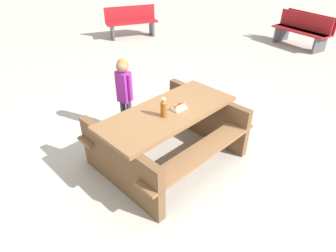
{
  "coord_description": "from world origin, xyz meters",
  "views": [
    {
      "loc": [
        -1.96,
        -2.39,
        2.55
      ],
      "look_at": [
        0.0,
        0.0,
        0.52
      ],
      "focal_mm": 31.16,
      "sensor_mm": 36.0,
      "label": 1
    }
  ],
  "objects_px": {
    "hotdog_tray": "(179,107)",
    "park_bench_far": "(131,21)",
    "park_bench_mid": "(301,30)",
    "soda_bottle": "(164,108)",
    "child_in_coat": "(124,87)",
    "park_bench_near": "(305,29)",
    "picnic_table": "(168,131)"
  },
  "relations": [
    {
      "from": "park_bench_near",
      "to": "child_in_coat",
      "type": "bearing_deg",
      "value": -175.21
    },
    {
      "from": "child_in_coat",
      "to": "park_bench_far",
      "type": "relative_size",
      "value": 0.75
    },
    {
      "from": "soda_bottle",
      "to": "child_in_coat",
      "type": "xyz_separation_m",
      "value": [
        0.07,
        1.0,
        -0.12
      ]
    },
    {
      "from": "soda_bottle",
      "to": "park_bench_mid",
      "type": "xyz_separation_m",
      "value": [
        5.91,
        1.54,
        -0.41
      ]
    },
    {
      "from": "soda_bottle",
      "to": "park_bench_mid",
      "type": "height_order",
      "value": "soda_bottle"
    },
    {
      "from": "soda_bottle",
      "to": "park_bench_near",
      "type": "bearing_deg",
      "value": 13.89
    },
    {
      "from": "hotdog_tray",
      "to": "park_bench_near",
      "type": "height_order",
      "value": "park_bench_near"
    },
    {
      "from": "picnic_table",
      "to": "hotdog_tray",
      "type": "distance_m",
      "value": 0.36
    },
    {
      "from": "picnic_table",
      "to": "park_bench_mid",
      "type": "height_order",
      "value": "park_bench_mid"
    },
    {
      "from": "hotdog_tray",
      "to": "park_bench_far",
      "type": "height_order",
      "value": "park_bench_far"
    },
    {
      "from": "picnic_table",
      "to": "child_in_coat",
      "type": "relative_size",
      "value": 1.66
    },
    {
      "from": "soda_bottle",
      "to": "park_bench_far",
      "type": "distance_m",
      "value": 5.98
    },
    {
      "from": "hotdog_tray",
      "to": "park_bench_far",
      "type": "relative_size",
      "value": 0.12
    },
    {
      "from": "hotdog_tray",
      "to": "child_in_coat",
      "type": "xyz_separation_m",
      "value": [
        -0.17,
        0.99,
        -0.04
      ]
    },
    {
      "from": "park_bench_mid",
      "to": "park_bench_far",
      "type": "bearing_deg",
      "value": 129.13
    },
    {
      "from": "child_in_coat",
      "to": "park_bench_mid",
      "type": "bearing_deg",
      "value": 5.26
    },
    {
      "from": "soda_bottle",
      "to": "picnic_table",
      "type": "bearing_deg",
      "value": 29.86
    },
    {
      "from": "picnic_table",
      "to": "park_bench_far",
      "type": "bearing_deg",
      "value": 61.27
    },
    {
      "from": "park_bench_mid",
      "to": "child_in_coat",
      "type": "bearing_deg",
      "value": -174.74
    },
    {
      "from": "park_bench_mid",
      "to": "park_bench_far",
      "type": "distance_m",
      "value": 4.72
    },
    {
      "from": "picnic_table",
      "to": "park_bench_near",
      "type": "height_order",
      "value": "park_bench_near"
    },
    {
      "from": "picnic_table",
      "to": "park_bench_far",
      "type": "relative_size",
      "value": 1.24
    },
    {
      "from": "child_in_coat",
      "to": "park_bench_near",
      "type": "xyz_separation_m",
      "value": [
        6.0,
        0.5,
        -0.29
      ]
    },
    {
      "from": "child_in_coat",
      "to": "park_bench_far",
      "type": "height_order",
      "value": "child_in_coat"
    },
    {
      "from": "child_in_coat",
      "to": "park_bench_mid",
      "type": "relative_size",
      "value": 0.76
    },
    {
      "from": "park_bench_far",
      "to": "park_bench_near",
      "type": "bearing_deg",
      "value": -49.6
    },
    {
      "from": "park_bench_mid",
      "to": "picnic_table",
      "type": "bearing_deg",
      "value": -165.78
    },
    {
      "from": "picnic_table",
      "to": "park_bench_near",
      "type": "xyz_separation_m",
      "value": [
        5.95,
        1.43,
        0.0
      ]
    },
    {
      "from": "soda_bottle",
      "to": "hotdog_tray",
      "type": "relative_size",
      "value": 1.28
    },
    {
      "from": "park_bench_mid",
      "to": "hotdog_tray",
      "type": "bearing_deg",
      "value": -164.89
    },
    {
      "from": "picnic_table",
      "to": "park_bench_near",
      "type": "distance_m",
      "value": 6.12
    },
    {
      "from": "park_bench_near",
      "to": "park_bench_far",
      "type": "xyz_separation_m",
      "value": [
        -3.14,
        3.69,
        0.0
      ]
    }
  ]
}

